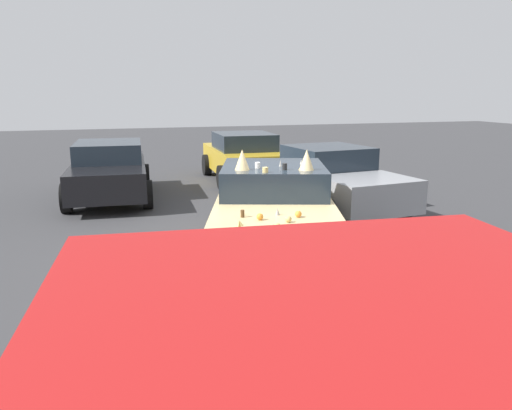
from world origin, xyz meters
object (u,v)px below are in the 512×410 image
art_car_decorated (274,213)px  parked_sedan_row_back_center (109,170)px  parked_sedan_row_back_far (333,179)px  parked_sedan_far_right (243,156)px

art_car_decorated → parked_sedan_row_back_center: bearing=-137.9°
art_car_decorated → parked_sedan_row_back_far: size_ratio=1.16×
parked_sedan_far_right → art_car_decorated: bearing=170.0°
art_car_decorated → parked_sedan_far_right: (6.96, -1.45, -0.00)m
parked_sedan_row_back_center → parked_sedan_far_right: size_ratio=1.07×
parked_sedan_row_back_far → parked_sedan_far_right: 4.40m
art_car_decorated → parked_sedan_row_back_far: bearing=156.4°
parked_sedan_row_back_far → parked_sedan_row_back_center: parked_sedan_row_back_far is taller
art_car_decorated → parked_sedan_row_back_far: (2.65, -2.35, -0.02)m
parked_sedan_row_back_far → parked_sedan_far_right: (4.31, 0.90, 0.02)m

